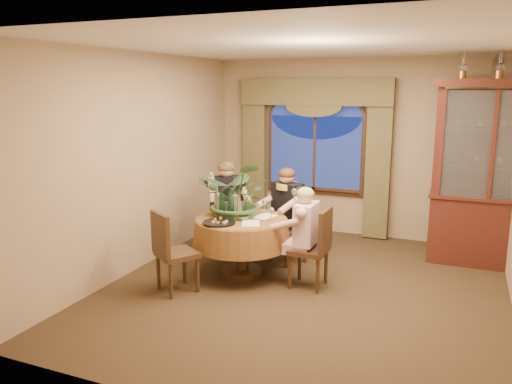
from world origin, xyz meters
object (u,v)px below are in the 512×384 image
at_px(chair_front_left, 177,252).
at_px(person_pink, 306,237).
at_px(chair_right, 309,248).
at_px(olive_bowl, 242,218).
at_px(china_cabinet, 489,175).
at_px(person_back, 226,208).
at_px(oil_lamp_center, 500,65).
at_px(wine_bottle_0, 217,201).
at_px(dining_table, 241,247).
at_px(oil_lamp_left, 463,65).
at_px(centerpiece_plant, 238,168).
at_px(person_scarf, 287,214).
at_px(wine_bottle_3, 222,203).
at_px(chair_back_right, 288,228).
at_px(chair_back, 228,222).
at_px(wine_bottle_2, 231,200).
at_px(wine_bottle_1, 231,205).
at_px(stoneware_vase, 237,205).

xyz_separation_m(chair_front_left, person_pink, (1.34, 0.73, 0.13)).
bearing_deg(chair_right, olive_bowl, 94.52).
relative_size(china_cabinet, person_back, 1.82).
bearing_deg(person_pink, oil_lamp_center, -49.62).
bearing_deg(person_pink, olive_bowl, 94.80).
bearing_deg(wine_bottle_0, dining_table, -15.70).
xyz_separation_m(person_back, wine_bottle_0, (0.14, -0.55, 0.24)).
height_order(oil_lamp_left, centerpiece_plant, oil_lamp_left).
distance_m(person_scarf, wine_bottle_3, 1.01).
bearing_deg(chair_back_right, person_pink, 153.00).
distance_m(chair_back, wine_bottle_2, 0.67).
height_order(chair_back_right, person_scarf, person_scarf).
distance_m(person_scarf, wine_bottle_1, 0.96).
xyz_separation_m(china_cabinet, stoneware_vase, (-2.97, -1.48, -0.35)).
xyz_separation_m(dining_table, person_back, (-0.53, 0.67, 0.30)).
bearing_deg(dining_table, wine_bottle_0, 164.30).
distance_m(oil_lamp_center, chair_front_left, 4.62).
xyz_separation_m(chair_front_left, wine_bottle_3, (0.21, 0.76, 0.44)).
xyz_separation_m(person_pink, stoneware_vase, (-0.98, 0.16, 0.27)).
relative_size(oil_lamp_left, olive_bowl, 2.05).
bearing_deg(olive_bowl, oil_lamp_left, 35.49).
relative_size(dining_table, wine_bottle_1, 3.75).
bearing_deg(china_cabinet, olive_bowl, -148.87).
bearing_deg(china_cabinet, person_back, -164.14).
xyz_separation_m(olive_bowl, wine_bottle_2, (-0.28, 0.26, 0.14)).
bearing_deg(chair_back, dining_table, 90.00).
distance_m(person_back, wine_bottle_0, 0.62).
height_order(dining_table, wine_bottle_1, wine_bottle_1).
height_order(china_cabinet, person_pink, china_cabinet).
bearing_deg(chair_right, person_scarf, 36.30).
bearing_deg(oil_lamp_left, wine_bottle_2, -151.66).
distance_m(china_cabinet, chair_back_right, 2.74).
relative_size(chair_back_right, wine_bottle_1, 2.91).
bearing_deg(chair_back, stoneware_vase, 88.88).
bearing_deg(chair_back_right, chair_front_left, 88.08).
height_order(oil_lamp_center, stoneware_vase, oil_lamp_center).
xyz_separation_m(oil_lamp_center, stoneware_vase, (-2.97, -1.48, -1.75)).
xyz_separation_m(oil_lamp_left, chair_back_right, (-2.03, -0.94, -2.15)).
distance_m(china_cabinet, person_pink, 2.65).
bearing_deg(person_back, oil_lamp_left, 159.48).
relative_size(chair_right, centerpiece_plant, 0.91).
distance_m(oil_lamp_center, person_scarf, 3.30).
xyz_separation_m(person_back, stoneware_vase, (0.40, -0.52, 0.21)).
bearing_deg(wine_bottle_1, chair_back_right, 54.78).
bearing_deg(chair_front_left, wine_bottle_3, 107.55).
relative_size(china_cabinet, wine_bottle_0, 7.45).
distance_m(china_cabinet, person_back, 3.55).
xyz_separation_m(centerpiece_plant, olive_bowl, (0.14, -0.20, -0.59)).
distance_m(china_cabinet, chair_right, 2.67).
xyz_separation_m(chair_back_right, wine_bottle_0, (-0.78, -0.57, 0.44)).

